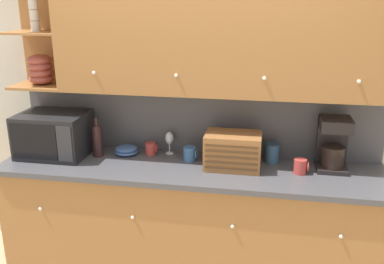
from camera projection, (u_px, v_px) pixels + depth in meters
The scene contains 15 objects.
ground_plane at pixel (196, 250), 3.72m from camera, with size 24.00×24.00×0.00m, color tan.
wall_back at pixel (198, 105), 3.34m from camera, with size 5.21×0.06×2.60m.
counter_unit at pixel (190, 221), 3.29m from camera, with size 2.83×0.65×0.92m.
backsplash_panel at pixel (197, 121), 3.35m from camera, with size 2.81×0.01×0.52m.
upper_cabinets at pixel (216, 33), 2.96m from camera, with size 2.81×0.35×0.86m.
microwave at pixel (54, 134), 3.32m from camera, with size 0.52×0.40×0.33m.
wine_bottle at pixel (97, 139), 3.30m from camera, with size 0.08×0.08×0.31m.
bowl_stack_on_counter at pixel (126, 150), 3.37m from camera, with size 0.18×0.18×0.07m.
mug_patterned_third at pixel (151, 149), 3.36m from camera, with size 0.09×0.08×0.10m.
wine_glass at pixel (169, 139), 3.36m from camera, with size 0.07×0.07×0.18m.
mug at pixel (190, 154), 3.23m from camera, with size 0.10×0.09×0.11m.
bread_box at pixel (233, 151), 3.09m from camera, with size 0.40×0.28×0.26m.
storage_canister at pixel (272, 153), 3.19m from camera, with size 0.11×0.11×0.15m.
mug_blue_second at pixel (301, 166), 3.00m from camera, with size 0.10×0.09×0.11m.
coffee_maker at pixel (333, 143), 3.05m from camera, with size 0.22×0.23×0.38m.
Camera 1 is at (0.53, -3.17, 2.13)m, focal length 40.00 mm.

